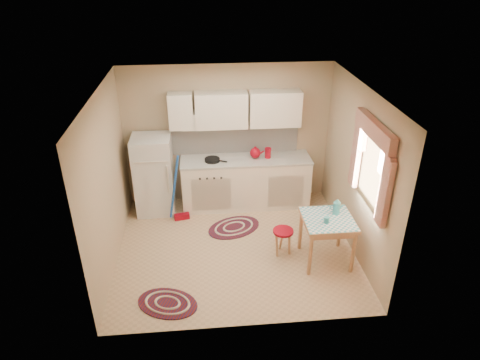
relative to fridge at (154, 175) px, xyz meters
name	(u,v)px	position (x,y,z in m)	size (l,w,h in m)	color
room_shell	(244,147)	(1.46, -1.01, 0.90)	(3.64, 3.60, 2.52)	tan
fridge	(154,175)	(0.00, 0.00, 0.00)	(0.65, 0.60, 1.40)	silver
broom	(180,189)	(0.45, -0.35, -0.10)	(0.28, 0.12, 1.20)	#1C52B5
base_cabinets	(246,183)	(1.60, 0.05, -0.26)	(2.25, 0.60, 0.88)	white
countertop	(246,160)	(1.60, 0.05, 0.20)	(2.27, 0.62, 0.04)	#B7B5AE
frying_pan	(212,160)	(1.01, 0.00, 0.24)	(0.26, 0.26, 0.05)	black
red_kettle	(255,153)	(1.76, 0.05, 0.32)	(0.21, 0.18, 0.21)	maroon
red_canister	(268,154)	(1.98, 0.05, 0.30)	(0.10, 0.10, 0.16)	maroon
table	(326,240)	(2.60, -1.67, -0.34)	(0.72, 0.72, 0.72)	tan
stool	(283,242)	(2.00, -1.46, -0.49)	(0.31, 0.31, 0.42)	maroon
coffee_pot	(337,207)	(2.75, -1.55, 0.15)	(0.13, 0.11, 0.25)	teal
mug	(326,220)	(2.54, -1.77, 0.07)	(0.08, 0.08, 0.10)	teal
rug_center	(234,227)	(1.32, -0.71, -0.69)	(0.91, 0.61, 0.02)	maroon
rug_left	(168,303)	(0.31, -2.38, -0.69)	(0.82, 0.55, 0.02)	maroon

